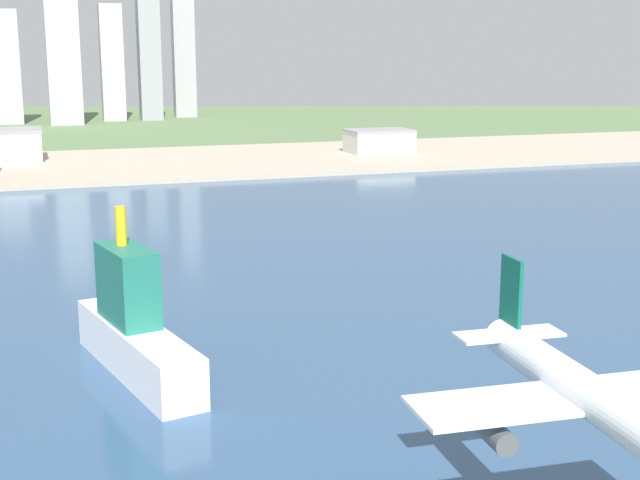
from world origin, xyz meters
TOP-DOWN VIEW (x-y plane):
  - ground_plane at (0.00, 300.00)m, footprint 2400.00×2400.00m
  - water_bay at (0.00, 240.00)m, footprint 840.00×360.00m
  - industrial_pier at (0.00, 490.00)m, footprint 840.00×140.00m
  - airplane_landing at (4.83, 83.10)m, footprint 38.30×47.13m
  - ferry_boat at (-32.61, 174.00)m, footprint 18.95×48.23m
  - warehouse_annex at (147.69, 489.85)m, footprint 37.15×25.94m
  - distant_skyline at (-50.90, 816.25)m, footprint 318.86×77.51m

SIDE VIEW (x-z plane):
  - ground_plane at x=0.00m, z-range 0.00..0.00m
  - water_bay at x=0.00m, z-range 0.00..0.15m
  - industrial_pier at x=0.00m, z-range 0.00..2.50m
  - ferry_boat at x=-32.61m, z-range -7.01..24.73m
  - warehouse_annex at x=147.69m, z-range 2.52..16.08m
  - airplane_landing at x=4.83m, z-range 17.17..32.61m
  - distant_skyline at x=-50.90m, z-range -13.56..136.68m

